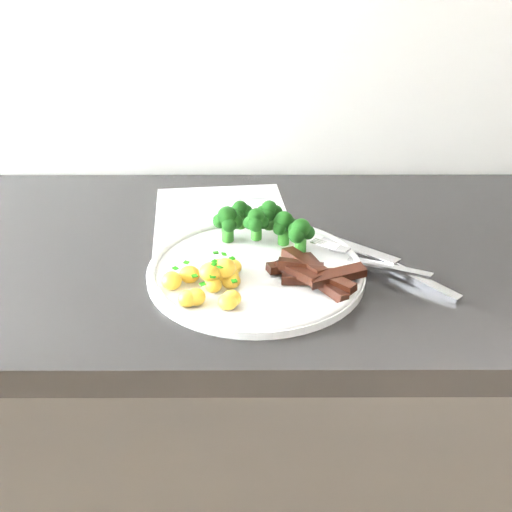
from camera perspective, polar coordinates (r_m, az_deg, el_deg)
The scene contains 8 objects.
counter at distance 1.19m, azimuth 3.63°, elevation -18.27°, with size 2.35×0.59×0.88m.
recipe_paper at distance 0.99m, azimuth -3.16°, elevation 3.08°, with size 0.25×0.33×0.00m.
plate at distance 0.84m, azimuth -0.00°, elevation -1.27°, with size 0.30×0.30×0.02m.
broccoli at distance 0.89m, azimuth 0.59°, elevation 3.34°, with size 0.15×0.10×0.06m.
potatoes at distance 0.79m, azimuth -4.14°, elevation -2.17°, with size 0.11×0.11×0.04m.
beef_strips at distance 0.81m, azimuth 5.50°, elevation -1.60°, with size 0.13×0.12×0.03m.
fork at distance 0.86m, azimuth 10.94°, elevation -0.46°, with size 0.16×0.12×0.02m.
knife at distance 0.86m, azimuth 13.91°, elevation -1.58°, with size 0.17×0.18×0.03m.
Camera 1 is at (-0.13, 0.87, 1.32)m, focal length 42.17 mm.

